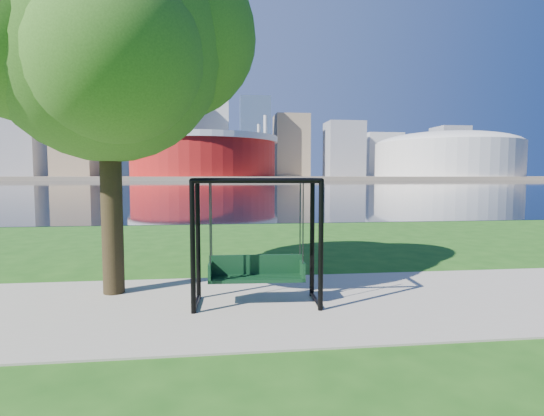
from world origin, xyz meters
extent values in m
plane|color=#1E5114|center=(0.00, 0.00, 0.00)|extent=(900.00, 900.00, 0.00)
cube|color=#9E937F|center=(0.00, -0.50, 0.01)|extent=(120.00, 4.00, 0.03)
cube|color=black|center=(0.00, 102.00, 0.01)|extent=(900.00, 180.00, 0.02)
cube|color=#937F60|center=(0.00, 306.00, 1.00)|extent=(900.00, 228.00, 2.00)
cylinder|color=maroon|center=(-10.00, 235.00, 13.00)|extent=(80.00, 80.00, 22.00)
cylinder|color=silver|center=(-10.00, 235.00, 22.50)|extent=(83.00, 83.00, 3.00)
cylinder|color=silver|center=(22.91, 254.00, 18.00)|extent=(2.00, 2.00, 32.00)
cylinder|color=silver|center=(-42.91, 254.00, 18.00)|extent=(2.00, 2.00, 32.00)
cylinder|color=silver|center=(-42.91, 216.00, 18.00)|extent=(2.00, 2.00, 32.00)
cylinder|color=silver|center=(22.91, 216.00, 18.00)|extent=(2.00, 2.00, 32.00)
cylinder|color=beige|center=(135.00, 235.00, 12.00)|extent=(84.00, 84.00, 20.00)
ellipsoid|color=beige|center=(135.00, 235.00, 21.00)|extent=(84.00, 84.00, 15.12)
cube|color=gray|center=(-140.00, 310.00, 33.00)|extent=(28.00, 28.00, 62.00)
cube|color=#998466|center=(-100.00, 300.00, 46.00)|extent=(26.00, 26.00, 88.00)
cube|color=slate|center=(-70.00, 325.00, 49.50)|extent=(30.00, 24.00, 95.00)
cube|color=gray|center=(-40.00, 305.00, 38.00)|extent=(24.00, 24.00, 72.00)
cube|color=silver|center=(-10.00, 335.00, 42.00)|extent=(32.00, 28.00, 80.00)
cube|color=slate|center=(25.00, 310.00, 31.00)|extent=(22.00, 22.00, 58.00)
cube|color=#998466|center=(55.00, 325.00, 26.00)|extent=(26.00, 26.00, 48.00)
cube|color=gray|center=(95.00, 315.00, 23.00)|extent=(28.00, 24.00, 42.00)
cube|color=silver|center=(135.00, 340.00, 20.00)|extent=(30.00, 26.00, 36.00)
cube|color=gray|center=(185.00, 320.00, 22.00)|extent=(24.00, 24.00, 40.00)
cube|color=#998466|center=(225.00, 335.00, 18.00)|extent=(26.00, 26.00, 32.00)
sphere|color=#998466|center=(-100.00, 300.00, 93.50)|extent=(10.00, 10.00, 10.00)
cylinder|color=black|center=(-1.45, -0.88, 1.08)|extent=(0.09, 0.09, 2.17)
cylinder|color=black|center=(0.62, -0.98, 1.08)|extent=(0.09, 0.09, 2.17)
cylinder|color=black|center=(-1.41, -0.04, 1.08)|extent=(0.09, 0.09, 2.17)
cylinder|color=black|center=(0.66, -0.14, 1.08)|extent=(0.09, 0.09, 2.17)
cylinder|color=black|center=(-0.42, -0.93, 2.17)|extent=(2.08, 0.18, 0.08)
cylinder|color=black|center=(-0.38, -0.09, 2.17)|extent=(2.08, 0.18, 0.08)
cylinder|color=black|center=(-1.43, -0.46, 2.17)|extent=(0.13, 0.85, 0.08)
cylinder|color=black|center=(-1.43, -0.46, 0.08)|extent=(0.11, 0.85, 0.07)
cylinder|color=black|center=(0.64, -0.56, 2.17)|extent=(0.13, 0.85, 0.08)
cylinder|color=black|center=(0.64, -0.56, 0.08)|extent=(0.11, 0.85, 0.07)
cube|color=black|center=(-0.40, -0.51, 0.47)|extent=(1.67, 0.50, 0.06)
cube|color=black|center=(-0.39, -0.33, 0.68)|extent=(1.65, 0.13, 0.36)
cube|color=black|center=(-1.19, -0.47, 0.60)|extent=(0.07, 0.43, 0.32)
cube|color=black|center=(0.40, -0.55, 0.60)|extent=(0.07, 0.43, 0.32)
cylinder|color=#2E2E32|center=(-1.18, -0.65, 1.44)|extent=(0.02, 0.02, 1.37)
cylinder|color=#2E2E32|center=(0.37, -0.72, 1.44)|extent=(0.02, 0.02, 1.37)
cylinder|color=#2E2E32|center=(-1.17, -0.30, 1.44)|extent=(0.02, 0.02, 1.37)
cylinder|color=#2E2E32|center=(0.39, -0.37, 1.44)|extent=(0.02, 0.02, 1.37)
cylinder|color=black|center=(-3.03, 0.52, 1.96)|extent=(0.39, 0.39, 3.92)
sphere|color=#315B1A|center=(-3.03, 0.52, 4.64)|extent=(4.28, 4.28, 4.28)
sphere|color=#315B1A|center=(-1.87, 1.06, 4.99)|extent=(3.21, 3.21, 3.21)
sphere|color=#315B1A|center=(-4.10, 0.16, 4.81)|extent=(3.39, 3.39, 3.39)
sphere|color=#315B1A|center=(-2.67, -0.46, 4.19)|extent=(2.85, 2.85, 2.85)
sphere|color=#315B1A|center=(-3.56, 1.59, 5.35)|extent=(3.03, 3.03, 3.03)
camera|label=1|loc=(-1.01, -7.70, 2.24)|focal=28.00mm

